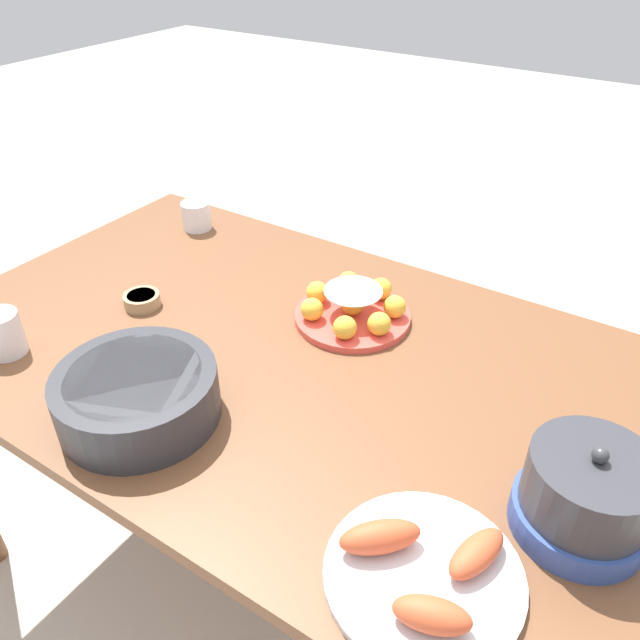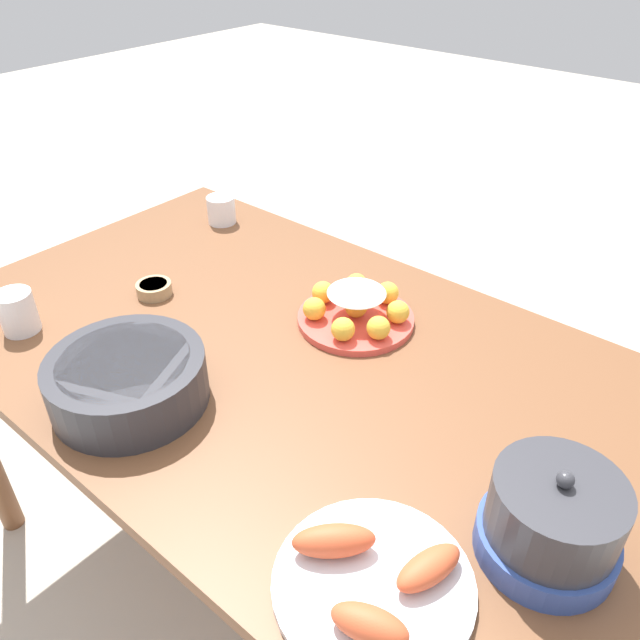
{
  "view_description": "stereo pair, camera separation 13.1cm",
  "coord_description": "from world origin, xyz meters",
  "px_view_note": "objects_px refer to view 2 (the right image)",
  "views": [
    {
      "loc": [
        -0.62,
        0.82,
        1.55
      ],
      "look_at": [
        -0.03,
        -0.09,
        0.8
      ],
      "focal_mm": 35.0,
      "sensor_mm": 36.0,
      "label": 1
    },
    {
      "loc": [
        -0.72,
        0.74,
        1.55
      ],
      "look_at": [
        -0.03,
        -0.09,
        0.8
      ],
      "focal_mm": 35.0,
      "sensor_mm": 36.0,
      "label": 2
    }
  ],
  "objects_px": {
    "serving_bowl": "(128,379)",
    "cup_far": "(17,312)",
    "sauce_bowl": "(154,288)",
    "warming_pot": "(552,521)",
    "cup_near": "(221,210)",
    "seafood_platter": "(373,580)",
    "dining_table": "(284,382)",
    "cake_plate": "(356,310)"
  },
  "relations": [
    {
      "from": "serving_bowl",
      "to": "cup_far",
      "type": "bearing_deg",
      "value": 2.39
    },
    {
      "from": "sauce_bowl",
      "to": "warming_pot",
      "type": "xyz_separation_m",
      "value": [
        -0.99,
        0.07,
        0.05
      ]
    },
    {
      "from": "cup_near",
      "to": "warming_pot",
      "type": "xyz_separation_m",
      "value": [
        -1.16,
        0.44,
        0.03
      ]
    },
    {
      "from": "seafood_platter",
      "to": "warming_pot",
      "type": "relative_size",
      "value": 1.4
    },
    {
      "from": "sauce_bowl",
      "to": "cup_near",
      "type": "bearing_deg",
      "value": -65.86
    },
    {
      "from": "dining_table",
      "to": "sauce_bowl",
      "type": "height_order",
      "value": "sauce_bowl"
    },
    {
      "from": "dining_table",
      "to": "cup_near",
      "type": "height_order",
      "value": "cup_near"
    },
    {
      "from": "sauce_bowl",
      "to": "cup_far",
      "type": "xyz_separation_m",
      "value": [
        0.1,
        0.27,
        0.03
      ]
    },
    {
      "from": "cup_near",
      "to": "seafood_platter",
      "type": "bearing_deg",
      "value": 147.17
    },
    {
      "from": "cake_plate",
      "to": "cup_far",
      "type": "bearing_deg",
      "value": 42.43
    },
    {
      "from": "cake_plate",
      "to": "cup_far",
      "type": "height_order",
      "value": "cup_far"
    },
    {
      "from": "dining_table",
      "to": "cake_plate",
      "type": "distance_m",
      "value": 0.22
    },
    {
      "from": "cup_far",
      "to": "serving_bowl",
      "type": "bearing_deg",
      "value": -177.61
    },
    {
      "from": "serving_bowl",
      "to": "cup_near",
      "type": "bearing_deg",
      "value": -55.44
    },
    {
      "from": "cup_far",
      "to": "warming_pot",
      "type": "height_order",
      "value": "warming_pot"
    },
    {
      "from": "dining_table",
      "to": "warming_pot",
      "type": "distance_m",
      "value": 0.64
    },
    {
      "from": "cup_near",
      "to": "warming_pot",
      "type": "height_order",
      "value": "warming_pot"
    },
    {
      "from": "cake_plate",
      "to": "sauce_bowl",
      "type": "distance_m",
      "value": 0.48
    },
    {
      "from": "dining_table",
      "to": "serving_bowl",
      "type": "height_order",
      "value": "serving_bowl"
    },
    {
      "from": "seafood_platter",
      "to": "cup_near",
      "type": "bearing_deg",
      "value": -32.83
    },
    {
      "from": "dining_table",
      "to": "cup_near",
      "type": "xyz_separation_m",
      "value": [
        0.54,
        -0.33,
        0.13
      ]
    },
    {
      "from": "sauce_bowl",
      "to": "cup_near",
      "type": "relative_size",
      "value": 1.04
    },
    {
      "from": "serving_bowl",
      "to": "sauce_bowl",
      "type": "distance_m",
      "value": 0.37
    },
    {
      "from": "dining_table",
      "to": "warming_pot",
      "type": "height_order",
      "value": "warming_pot"
    },
    {
      "from": "serving_bowl",
      "to": "sauce_bowl",
      "type": "bearing_deg",
      "value": -44.15
    },
    {
      "from": "sauce_bowl",
      "to": "cup_near",
      "type": "xyz_separation_m",
      "value": [
        0.16,
        -0.37,
        0.02
      ]
    },
    {
      "from": "cup_far",
      "to": "cup_near",
      "type": "bearing_deg",
      "value": -84.54
    },
    {
      "from": "cake_plate",
      "to": "cup_near",
      "type": "height_order",
      "value": "cake_plate"
    },
    {
      "from": "cake_plate",
      "to": "sauce_bowl",
      "type": "relative_size",
      "value": 3.13
    },
    {
      "from": "seafood_platter",
      "to": "cup_far",
      "type": "bearing_deg",
      "value": -0.27
    },
    {
      "from": "cake_plate",
      "to": "cup_near",
      "type": "bearing_deg",
      "value": -14.27
    },
    {
      "from": "dining_table",
      "to": "cake_plate",
      "type": "height_order",
      "value": "cake_plate"
    },
    {
      "from": "cup_near",
      "to": "cup_far",
      "type": "relative_size",
      "value": 0.85
    },
    {
      "from": "serving_bowl",
      "to": "sauce_bowl",
      "type": "height_order",
      "value": "serving_bowl"
    },
    {
      "from": "serving_bowl",
      "to": "cup_near",
      "type": "distance_m",
      "value": 0.76
    },
    {
      "from": "sauce_bowl",
      "to": "warming_pot",
      "type": "bearing_deg",
      "value": 175.77
    },
    {
      "from": "sauce_bowl",
      "to": "cup_near",
      "type": "distance_m",
      "value": 0.4
    },
    {
      "from": "cup_far",
      "to": "warming_pot",
      "type": "distance_m",
      "value": 1.11
    },
    {
      "from": "dining_table",
      "to": "seafood_platter",
      "type": "height_order",
      "value": "seafood_platter"
    },
    {
      "from": "sauce_bowl",
      "to": "seafood_platter",
      "type": "height_order",
      "value": "seafood_platter"
    },
    {
      "from": "sauce_bowl",
      "to": "seafood_platter",
      "type": "bearing_deg",
      "value": 161.57
    },
    {
      "from": "dining_table",
      "to": "cup_near",
      "type": "relative_size",
      "value": 19.7
    }
  ]
}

